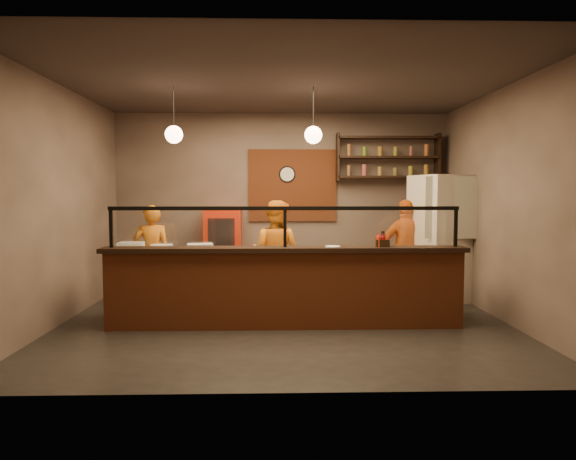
{
  "coord_description": "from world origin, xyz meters",
  "views": [
    {
      "loc": [
        -0.14,
        -6.88,
        1.74
      ],
      "look_at": [
        0.06,
        0.3,
        1.24
      ],
      "focal_mm": 32.0,
      "sensor_mm": 36.0,
      "label": 1
    }
  ],
  "objects_px": {
    "cook_right": "(407,250)",
    "condiment_caddy": "(382,243)",
    "cook_left": "(152,255)",
    "fridge": "(442,238)",
    "red_cooler": "(223,250)",
    "wall_clock": "(287,174)",
    "pepper_mill": "(383,239)",
    "pizza_dough": "(356,254)",
    "cook_mid": "(276,254)"
  },
  "relations": [
    {
      "from": "cook_mid",
      "to": "pepper_mill",
      "type": "relative_size",
      "value": 8.09
    },
    {
      "from": "fridge",
      "to": "pepper_mill",
      "type": "distance_m",
      "value": 2.13
    },
    {
      "from": "red_cooler",
      "to": "pepper_mill",
      "type": "relative_size",
      "value": 7.36
    },
    {
      "from": "condiment_caddy",
      "to": "cook_right",
      "type": "bearing_deg",
      "value": 66.25
    },
    {
      "from": "wall_clock",
      "to": "red_cooler",
      "type": "xyz_separation_m",
      "value": [
        -1.14,
        -0.31,
        -1.35
      ]
    },
    {
      "from": "cook_right",
      "to": "red_cooler",
      "type": "bearing_deg",
      "value": -14.91
    },
    {
      "from": "cook_mid",
      "to": "pizza_dough",
      "type": "bearing_deg",
      "value": 171.66
    },
    {
      "from": "red_cooler",
      "to": "pepper_mill",
      "type": "distance_m",
      "value": 3.38
    },
    {
      "from": "pizza_dough",
      "to": "wall_clock",
      "type": "bearing_deg",
      "value": 112.13
    },
    {
      "from": "pepper_mill",
      "to": "pizza_dough",
      "type": "bearing_deg",
      "value": 116.94
    },
    {
      "from": "wall_clock",
      "to": "red_cooler",
      "type": "distance_m",
      "value": 1.79
    },
    {
      "from": "wall_clock",
      "to": "cook_mid",
      "type": "xyz_separation_m",
      "value": [
        -0.22,
        -1.51,
        -1.28
      ]
    },
    {
      "from": "cook_mid",
      "to": "fridge",
      "type": "bearing_deg",
      "value": -146.74
    },
    {
      "from": "wall_clock",
      "to": "cook_right",
      "type": "height_order",
      "value": "wall_clock"
    },
    {
      "from": "cook_right",
      "to": "pepper_mill",
      "type": "distance_m",
      "value": 1.97
    },
    {
      "from": "cook_right",
      "to": "wall_clock",
      "type": "bearing_deg",
      "value": -29.3
    },
    {
      "from": "wall_clock",
      "to": "fridge",
      "type": "height_order",
      "value": "wall_clock"
    },
    {
      "from": "cook_mid",
      "to": "red_cooler",
      "type": "bearing_deg",
      "value": -28.04
    },
    {
      "from": "wall_clock",
      "to": "cook_right",
      "type": "xyz_separation_m",
      "value": [
        1.95,
        -0.97,
        -1.27
      ]
    },
    {
      "from": "wall_clock",
      "to": "cook_mid",
      "type": "distance_m",
      "value": 1.99
    },
    {
      "from": "pizza_dough",
      "to": "condiment_caddy",
      "type": "xyz_separation_m",
      "value": [
        0.25,
        -0.51,
        0.2
      ]
    },
    {
      "from": "cook_left",
      "to": "condiment_caddy",
      "type": "relative_size",
      "value": 9.24
    },
    {
      "from": "cook_left",
      "to": "cook_right",
      "type": "relative_size",
      "value": 0.95
    },
    {
      "from": "cook_right",
      "to": "pepper_mill",
      "type": "height_order",
      "value": "cook_right"
    },
    {
      "from": "wall_clock",
      "to": "pepper_mill",
      "type": "xyz_separation_m",
      "value": [
        1.17,
        -2.75,
        -0.94
      ]
    },
    {
      "from": "cook_mid",
      "to": "red_cooler",
      "type": "height_order",
      "value": "cook_mid"
    },
    {
      "from": "wall_clock",
      "to": "cook_mid",
      "type": "height_order",
      "value": "wall_clock"
    },
    {
      "from": "pizza_dough",
      "to": "condiment_caddy",
      "type": "relative_size",
      "value": 2.87
    },
    {
      "from": "cook_mid",
      "to": "fridge",
      "type": "xyz_separation_m",
      "value": [
        2.72,
        0.42,
        0.2
      ]
    },
    {
      "from": "fridge",
      "to": "pizza_dough",
      "type": "bearing_deg",
      "value": -164.48
    },
    {
      "from": "cook_mid",
      "to": "pepper_mill",
      "type": "bearing_deg",
      "value": 162.81
    },
    {
      "from": "red_cooler",
      "to": "cook_left",
      "type": "bearing_deg",
      "value": -136.26
    },
    {
      "from": "pizza_dough",
      "to": "cook_right",
      "type": "bearing_deg",
      "value": 50.75
    },
    {
      "from": "cook_mid",
      "to": "cook_right",
      "type": "bearing_deg",
      "value": -141.45
    },
    {
      "from": "cook_left",
      "to": "cook_mid",
      "type": "bearing_deg",
      "value": 167.68
    },
    {
      "from": "cook_right",
      "to": "condiment_caddy",
      "type": "bearing_deg",
      "value": 63.44
    },
    {
      "from": "fridge",
      "to": "red_cooler",
      "type": "bearing_deg",
      "value": 147.5
    },
    {
      "from": "wall_clock",
      "to": "condiment_caddy",
      "type": "height_order",
      "value": "wall_clock"
    },
    {
      "from": "cook_left",
      "to": "pepper_mill",
      "type": "relative_size",
      "value": 7.74
    },
    {
      "from": "pepper_mill",
      "to": "cook_mid",
      "type": "bearing_deg",
      "value": 138.29
    },
    {
      "from": "wall_clock",
      "to": "pizza_dough",
      "type": "relative_size",
      "value": 0.61
    },
    {
      "from": "cook_left",
      "to": "pizza_dough",
      "type": "height_order",
      "value": "cook_left"
    },
    {
      "from": "cook_right",
      "to": "condiment_caddy",
      "type": "height_order",
      "value": "cook_right"
    },
    {
      "from": "fridge",
      "to": "red_cooler",
      "type": "height_order",
      "value": "fridge"
    },
    {
      "from": "cook_right",
      "to": "red_cooler",
      "type": "relative_size",
      "value": 1.11
    },
    {
      "from": "fridge",
      "to": "red_cooler",
      "type": "relative_size",
      "value": 1.37
    },
    {
      "from": "pizza_dough",
      "to": "fridge",
      "type": "bearing_deg",
      "value": 35.84
    },
    {
      "from": "condiment_caddy",
      "to": "pepper_mill",
      "type": "height_order",
      "value": "pepper_mill"
    },
    {
      "from": "cook_right",
      "to": "fridge",
      "type": "distance_m",
      "value": 0.6
    },
    {
      "from": "cook_mid",
      "to": "pepper_mill",
      "type": "distance_m",
      "value": 1.89
    }
  ]
}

